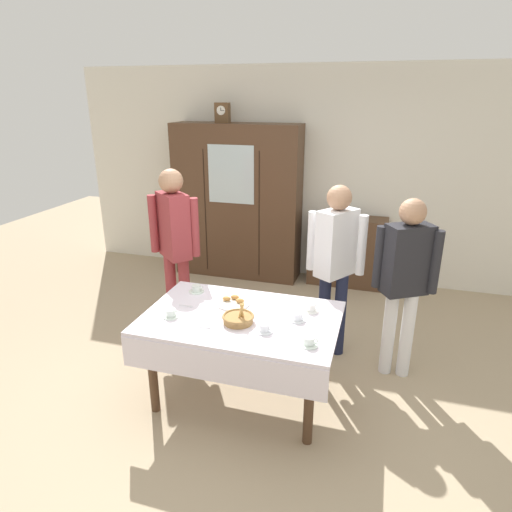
{
  "coord_description": "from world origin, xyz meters",
  "views": [
    {
      "loc": [
        0.97,
        -3.07,
        2.34
      ],
      "look_at": [
        0.0,
        0.2,
        1.1
      ],
      "focal_mm": 31.09,
      "sensor_mm": 36.0,
      "label": 1
    }
  ],
  "objects_px": {
    "tea_cup_near_right": "(171,314)",
    "spoon_far_right": "(205,328)",
    "person_behind_table_right": "(175,237)",
    "person_behind_table_left": "(405,273)",
    "wall_cabinet": "(237,202)",
    "tea_cup_mid_left": "(309,342)",
    "tea_cup_center": "(311,308)",
    "person_by_cabinet": "(336,256)",
    "mantel_clock": "(222,113)",
    "tea_cup_back_edge": "(264,328)",
    "book_stack": "(349,215)",
    "dining_table": "(240,331)",
    "bread_basket": "(238,318)",
    "pastry_plate": "(233,302)",
    "bookshelf_low": "(347,251)",
    "tea_cup_mid_right": "(197,289)",
    "tea_cup_far_right": "(298,317)",
    "spoon_center": "(188,306)"
  },
  "relations": [
    {
      "from": "dining_table",
      "to": "bread_basket",
      "type": "distance_m",
      "value": 0.16
    },
    {
      "from": "bookshelf_low",
      "to": "tea_cup_center",
      "type": "height_order",
      "value": "bookshelf_low"
    },
    {
      "from": "dining_table",
      "to": "person_behind_table_left",
      "type": "bearing_deg",
      "value": 32.21
    },
    {
      "from": "bread_basket",
      "to": "person_behind_table_left",
      "type": "relative_size",
      "value": 0.15
    },
    {
      "from": "person_by_cabinet",
      "to": "person_behind_table_left",
      "type": "xyz_separation_m",
      "value": [
        0.59,
        -0.19,
        -0.03
      ]
    },
    {
      "from": "tea_cup_mid_left",
      "to": "bread_basket",
      "type": "bearing_deg",
      "value": 163.65
    },
    {
      "from": "spoon_far_right",
      "to": "person_behind_table_right",
      "type": "bearing_deg",
      "value": 125.2
    },
    {
      "from": "book_stack",
      "to": "tea_cup_mid_left",
      "type": "relative_size",
      "value": 1.83
    },
    {
      "from": "tea_cup_mid_right",
      "to": "spoon_far_right",
      "type": "bearing_deg",
      "value": -60.71
    },
    {
      "from": "person_behind_table_right",
      "to": "person_behind_table_left",
      "type": "relative_size",
      "value": 1.07
    },
    {
      "from": "mantel_clock",
      "to": "tea_cup_center",
      "type": "bearing_deg",
      "value": -55.79
    },
    {
      "from": "person_by_cabinet",
      "to": "bookshelf_low",
      "type": "bearing_deg",
      "value": 91.16
    },
    {
      "from": "spoon_far_right",
      "to": "person_behind_table_right",
      "type": "distance_m",
      "value": 1.35
    },
    {
      "from": "wall_cabinet",
      "to": "pastry_plate",
      "type": "xyz_separation_m",
      "value": [
        0.77,
        -2.36,
        -0.25
      ]
    },
    {
      "from": "tea_cup_near_right",
      "to": "spoon_far_right",
      "type": "height_order",
      "value": "tea_cup_near_right"
    },
    {
      "from": "dining_table",
      "to": "tea_cup_mid_left",
      "type": "height_order",
      "value": "tea_cup_mid_left"
    },
    {
      "from": "person_by_cabinet",
      "to": "pastry_plate",
      "type": "bearing_deg",
      "value": -135.66
    },
    {
      "from": "mantel_clock",
      "to": "book_stack",
      "type": "height_order",
      "value": "mantel_clock"
    },
    {
      "from": "tea_cup_far_right",
      "to": "spoon_far_right",
      "type": "height_order",
      "value": "tea_cup_far_right"
    },
    {
      "from": "dining_table",
      "to": "tea_cup_center",
      "type": "height_order",
      "value": "tea_cup_center"
    },
    {
      "from": "tea_cup_far_right",
      "to": "wall_cabinet",
      "type": "bearing_deg",
      "value": 117.99
    },
    {
      "from": "dining_table",
      "to": "spoon_center",
      "type": "height_order",
      "value": "spoon_center"
    },
    {
      "from": "wall_cabinet",
      "to": "pastry_plate",
      "type": "distance_m",
      "value": 2.49
    },
    {
      "from": "tea_cup_back_edge",
      "to": "spoon_far_right",
      "type": "bearing_deg",
      "value": -170.39
    },
    {
      "from": "person_behind_table_left",
      "to": "wall_cabinet",
      "type": "bearing_deg",
      "value": 138.62
    },
    {
      "from": "tea_cup_mid_right",
      "to": "person_by_cabinet",
      "type": "height_order",
      "value": "person_by_cabinet"
    },
    {
      "from": "tea_cup_mid_left",
      "to": "person_behind_table_left",
      "type": "bearing_deg",
      "value": 57.95
    },
    {
      "from": "tea_cup_center",
      "to": "person_by_cabinet",
      "type": "height_order",
      "value": "person_by_cabinet"
    },
    {
      "from": "dining_table",
      "to": "tea_cup_mid_left",
      "type": "relative_size",
      "value": 11.44
    },
    {
      "from": "wall_cabinet",
      "to": "tea_cup_back_edge",
      "type": "bearing_deg",
      "value": -67.43
    },
    {
      "from": "mantel_clock",
      "to": "tea_cup_near_right",
      "type": "height_order",
      "value": "mantel_clock"
    },
    {
      "from": "spoon_far_right",
      "to": "book_stack",
      "type": "bearing_deg",
      "value": 75.24
    },
    {
      "from": "mantel_clock",
      "to": "tea_cup_near_right",
      "type": "xyz_separation_m",
      "value": [
        0.57,
        -2.72,
        -1.36
      ]
    },
    {
      "from": "pastry_plate",
      "to": "wall_cabinet",
      "type": "bearing_deg",
      "value": 108.0
    },
    {
      "from": "tea_cup_center",
      "to": "person_by_cabinet",
      "type": "xyz_separation_m",
      "value": [
        0.1,
        0.67,
        0.21
      ]
    },
    {
      "from": "bookshelf_low",
      "to": "person_by_cabinet",
      "type": "bearing_deg",
      "value": -88.84
    },
    {
      "from": "tea_cup_mid_left",
      "to": "person_by_cabinet",
      "type": "distance_m",
      "value": 1.19
    },
    {
      "from": "book_stack",
      "to": "bread_basket",
      "type": "bearing_deg",
      "value": -101.43
    },
    {
      "from": "person_behind_table_right",
      "to": "person_behind_table_left",
      "type": "height_order",
      "value": "person_behind_table_right"
    },
    {
      "from": "person_behind_table_right",
      "to": "bookshelf_low",
      "type": "bearing_deg",
      "value": 49.63
    },
    {
      "from": "tea_cup_mid_right",
      "to": "spoon_center",
      "type": "xyz_separation_m",
      "value": [
        0.05,
        -0.28,
        -0.02
      ]
    },
    {
      "from": "wall_cabinet",
      "to": "person_by_cabinet",
      "type": "height_order",
      "value": "wall_cabinet"
    },
    {
      "from": "book_stack",
      "to": "person_behind_table_left",
      "type": "relative_size",
      "value": 0.15
    },
    {
      "from": "person_behind_table_left",
      "to": "bread_basket",
      "type": "bearing_deg",
      "value": -145.25
    },
    {
      "from": "person_behind_table_right",
      "to": "tea_cup_mid_left",
      "type": "bearing_deg",
      "value": -35.63
    },
    {
      "from": "dining_table",
      "to": "tea_cup_near_right",
      "type": "relative_size",
      "value": 11.44
    },
    {
      "from": "tea_cup_back_edge",
      "to": "person_behind_table_right",
      "type": "bearing_deg",
      "value": 139.78
    },
    {
      "from": "dining_table",
      "to": "tea_cup_back_edge",
      "type": "height_order",
      "value": "tea_cup_back_edge"
    },
    {
      "from": "tea_cup_center",
      "to": "tea_cup_mid_right",
      "type": "distance_m",
      "value": 1.01
    },
    {
      "from": "tea_cup_near_right",
      "to": "person_behind_table_right",
      "type": "bearing_deg",
      "value": 114.08
    }
  ]
}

